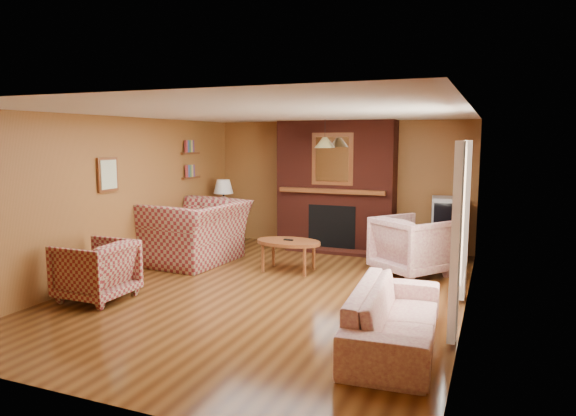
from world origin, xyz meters
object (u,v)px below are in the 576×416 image
at_px(side_table, 224,228).
at_px(crt_tv, 448,212).
at_px(floral_armchair, 412,246).
at_px(floral_sofa, 395,316).
at_px(plaid_armchair, 96,270).
at_px(coffee_table, 288,244).
at_px(table_lamp, 223,194).
at_px(tv_stand, 447,243).
at_px(fireplace, 336,186).
at_px(plaid_loveseat, 195,232).

relative_size(side_table, crt_tv, 1.10).
height_order(floral_armchair, side_table, floral_armchair).
bearing_deg(side_table, floral_sofa, -42.46).
height_order(plaid_armchair, coffee_table, plaid_armchair).
xyz_separation_m(plaid_armchair, coffee_table, (1.77, 2.26, 0.05)).
bearing_deg(coffee_table, table_lamp, 144.35).
height_order(side_table, table_lamp, table_lamp).
relative_size(coffee_table, crt_tv, 1.73).
bearing_deg(plaid_armchair, floral_armchair, 128.03).
distance_m(plaid_armchair, side_table, 3.64).
distance_m(floral_sofa, tv_stand, 4.01).
relative_size(floral_sofa, tv_stand, 3.45).
height_order(fireplace, crt_tv, fireplace).
distance_m(fireplace, floral_armchair, 2.27).
bearing_deg(plaid_loveseat, plaid_armchair, 1.61).
bearing_deg(tv_stand, floral_sofa, -95.30).
xyz_separation_m(plaid_loveseat, side_table, (-0.25, 1.43, -0.19)).
xyz_separation_m(side_table, tv_stand, (4.15, 0.35, -0.03)).
height_order(table_lamp, crt_tv, table_lamp).
xyz_separation_m(coffee_table, side_table, (-1.92, 1.37, -0.11)).
bearing_deg(tv_stand, side_table, -178.34).
height_order(plaid_armchair, side_table, plaid_armchair).
bearing_deg(crt_tv, floral_armchair, -108.90).
distance_m(floral_armchair, coffee_table, 1.90).
relative_size(tv_stand, crt_tv, 0.99).
bearing_deg(floral_armchair, plaid_loveseat, 46.47).
bearing_deg(side_table, plaid_armchair, -87.64).
distance_m(plaid_armchair, crt_tv, 5.66).
distance_m(table_lamp, tv_stand, 4.23).
bearing_deg(plaid_armchair, tv_stand, 135.15).
relative_size(plaid_armchair, side_table, 1.29).
relative_size(plaid_armchair, tv_stand, 1.44).
height_order(fireplace, table_lamp, fireplace).
height_order(fireplace, plaid_loveseat, fireplace).
distance_m(floral_sofa, crt_tv, 4.04).
height_order(plaid_loveseat, crt_tv, crt_tv).
bearing_deg(floral_sofa, tv_stand, -5.90).
bearing_deg(crt_tv, table_lamp, -175.26).
xyz_separation_m(plaid_armchair, crt_tv, (4.00, 3.98, 0.45)).
xyz_separation_m(floral_armchair, table_lamp, (-3.74, 0.85, 0.56)).
relative_size(coffee_table, table_lamp, 1.65).
bearing_deg(floral_armchair, side_table, 24.25).
xyz_separation_m(table_lamp, tv_stand, (4.15, 0.35, -0.71)).
bearing_deg(table_lamp, plaid_armchair, -87.64).
bearing_deg(crt_tv, side_table, -175.26).
relative_size(fireplace, plaid_armchair, 2.83).
relative_size(plaid_armchair, floral_sofa, 0.42).
bearing_deg(crt_tv, floral_sofa, -92.15).
distance_m(floral_armchair, side_table, 3.84).
height_order(floral_armchair, crt_tv, crt_tv).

